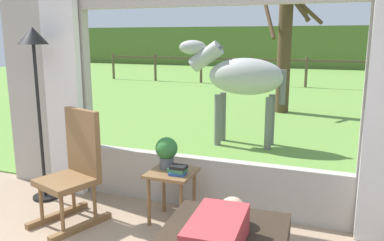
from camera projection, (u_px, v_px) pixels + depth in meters
name	position (u px, v px, depth m)	size (l,w,h in m)	color
back_wall_with_window	(208.00, 93.00, 4.02)	(5.20, 0.12, 2.55)	#ADA599
curtain_panel_left	(64.00, 91.00, 4.50)	(0.44, 0.10, 2.40)	silver
outdoor_pasture_lawn	(305.00, 88.00, 14.23)	(36.00, 21.68, 0.02)	olive
distant_hill_ridge	(323.00, 47.00, 22.97)	(36.00, 2.00, 2.40)	#546E31
rocking_chair	(75.00, 168.00, 3.86)	(0.65, 0.79, 1.12)	brown
side_table	(172.00, 181.00, 3.87)	(0.44, 0.44, 0.52)	brown
potted_plant	(167.00, 151.00, 3.90)	(0.22, 0.22, 0.32)	#4C5156
book_stack	(178.00, 170.00, 3.75)	(0.18, 0.14, 0.09)	#23478C
floor_lamp_left	(35.00, 62.00, 4.21)	(0.32, 0.32, 1.91)	black
horse	(241.00, 77.00, 6.47)	(1.81, 0.59, 1.73)	#B2B2AD
pasture_tree	(285.00, 47.00, 9.22)	(1.39, 1.30, 3.26)	#4C3823
pasture_fence_line	(306.00, 67.00, 14.10)	(16.10, 0.10, 1.10)	brown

